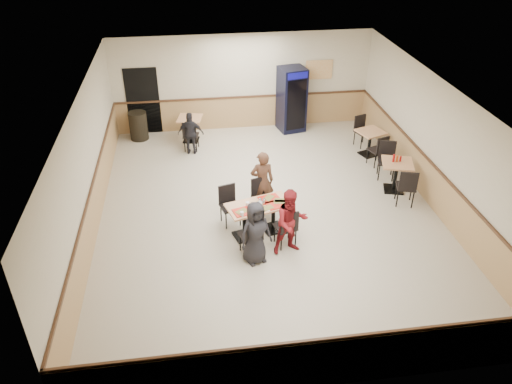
{
  "coord_description": "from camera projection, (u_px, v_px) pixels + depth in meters",
  "views": [
    {
      "loc": [
        -1.69,
        -9.87,
        6.73
      ],
      "look_at": [
        -0.37,
        -0.5,
        0.88
      ],
      "focal_mm": 35.0,
      "sensor_mm": 36.0,
      "label": 1
    }
  ],
  "objects": [
    {
      "name": "diner_woman_left",
      "position": [
        255.0,
        233.0,
        10.11
      ],
      "size": [
        0.8,
        0.66,
        1.41
      ],
      "primitive_type": "imported",
      "rotation": [
        0.0,
        0.0,
        0.35
      ],
      "color": "black",
      "rests_on": "ground"
    },
    {
      "name": "back_table_chair_lone",
      "position": [
        191.0,
        135.0,
        14.62
      ],
      "size": [
        0.52,
        0.52,
        0.96
      ],
      "primitive_type": null,
      "rotation": [
        0.0,
        0.0,
        2.94
      ],
      "color": "black",
      "rests_on": "ground"
    },
    {
      "name": "trash_bin",
      "position": [
        138.0,
        126.0,
        15.26
      ],
      "size": [
        0.55,
        0.55,
        0.87
      ],
      "primitive_type": "cylinder",
      "color": "black",
      "rests_on": "ground"
    },
    {
      "name": "main_table",
      "position": [
        259.0,
        214.0,
        11.04
      ],
      "size": [
        1.55,
        1.05,
        0.76
      ],
      "rotation": [
        0.0,
        0.0,
        0.27
      ],
      "color": "black",
      "rests_on": "ground"
    },
    {
      "name": "room_shell",
      "position": [
        316.0,
        140.0,
        14.1
      ],
      "size": [
        10.0,
        10.0,
        10.0
      ],
      "color": "silver",
      "rests_on": "ground"
    },
    {
      "name": "condiment_caddy",
      "position": [
        396.0,
        158.0,
        12.46
      ],
      "size": [
        0.23,
        0.06,
        0.2
      ],
      "color": "#A30D0B",
      "rests_on": "side_table_near"
    },
    {
      "name": "ground",
      "position": [
        268.0,
        211.0,
        12.05
      ],
      "size": [
        10.0,
        10.0,
        0.0
      ],
      "primitive_type": "plane",
      "color": "beige",
      "rests_on": "ground"
    },
    {
      "name": "lone_diner",
      "position": [
        191.0,
        133.0,
        14.33
      ],
      "size": [
        0.78,
        0.42,
        1.26
      ],
      "primitive_type": "imported",
      "rotation": [
        0.0,
        0.0,
        2.99
      ],
      "color": "black",
      "rests_on": "ground"
    },
    {
      "name": "side_table_near_chair_north",
      "position": [
        387.0,
        161.0,
        13.17
      ],
      "size": [
        0.59,
        0.59,
        1.02
      ],
      "primitive_type": null,
      "rotation": [
        0.0,
        0.0,
        -0.29
      ],
      "color": "black",
      "rests_on": "ground"
    },
    {
      "name": "main_chairs",
      "position": [
        257.0,
        216.0,
        11.04
      ],
      "size": [
        1.64,
        1.92,
        0.96
      ],
      "rotation": [
        0.0,
        0.0,
        0.27
      ],
      "color": "black",
      "rests_on": "ground"
    },
    {
      "name": "tabletop_clutter",
      "position": [
        262.0,
        205.0,
        10.86
      ],
      "size": [
        1.26,
        0.86,
        0.12
      ],
      "rotation": [
        0.0,
        0.0,
        0.27
      ],
      "color": "red",
      "rests_on": "main_table"
    },
    {
      "name": "side_table_far_chair_south",
      "position": [
        377.0,
        149.0,
        13.83
      ],
      "size": [
        0.56,
        0.56,
        0.94
      ],
      "primitive_type": null,
      "rotation": [
        0.0,
        0.0,
        3.49
      ],
      "color": "black",
      "rests_on": "ground"
    },
    {
      "name": "diner_woman_right",
      "position": [
        291.0,
        222.0,
        10.36
      ],
      "size": [
        0.82,
        0.69,
        1.5
      ],
      "primitive_type": "imported",
      "rotation": [
        0.0,
        0.0,
        0.18
      ],
      "color": "maroon",
      "rests_on": "ground"
    },
    {
      "name": "side_table_far",
      "position": [
        370.0,
        139.0,
        14.32
      ],
      "size": [
        0.89,
        0.89,
        0.75
      ],
      "rotation": [
        0.0,
        0.0,
        0.34
      ],
      "color": "black",
      "rests_on": "ground"
    },
    {
      "name": "diner_man_opposite",
      "position": [
        262.0,
        182.0,
        11.72
      ],
      "size": [
        0.58,
        0.39,
        1.55
      ],
      "primitive_type": "imported",
      "rotation": [
        0.0,
        0.0,
        3.18
      ],
      "color": "#503222",
      "rests_on": "ground"
    },
    {
      "name": "side_table_near",
      "position": [
        396.0,
        172.0,
        12.61
      ],
      "size": [
        0.93,
        0.93,
        0.81
      ],
      "rotation": [
        0.0,
        0.0,
        -0.29
      ],
      "color": "black",
      "rests_on": "ground"
    },
    {
      "name": "side_table_near_chair_south",
      "position": [
        406.0,
        186.0,
        12.08
      ],
      "size": [
        0.59,
        0.59,
        1.02
      ],
      "primitive_type": null,
      "rotation": [
        0.0,
        0.0,
        2.85
      ],
      "color": "black",
      "rests_on": "ground"
    },
    {
      "name": "pepsi_cooler",
      "position": [
        292.0,
        99.0,
        15.56
      ],
      "size": [
        0.9,
        0.9,
        2.02
      ],
      "rotation": [
        0.0,
        0.0,
        0.21
      ],
      "color": "black",
      "rests_on": "ground"
    },
    {
      "name": "side_table_far_chair_north",
      "position": [
        363.0,
        131.0,
        14.83
      ],
      "size": [
        0.56,
        0.56,
        0.94
      ],
      "primitive_type": null,
      "rotation": [
        0.0,
        0.0,
        0.34
      ],
      "color": "black",
      "rests_on": "ground"
    },
    {
      "name": "back_table",
      "position": [
        190.0,
        125.0,
        15.12
      ],
      "size": [
        0.83,
        0.83,
        0.76
      ],
      "rotation": [
        0.0,
        0.0,
        -0.2
      ],
      "color": "black",
      "rests_on": "ground"
    }
  ]
}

